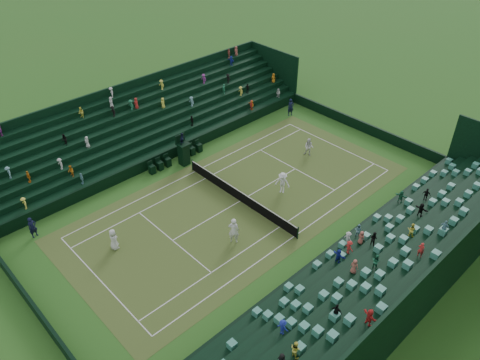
% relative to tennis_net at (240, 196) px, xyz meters
% --- Properties ---
extents(ground, '(160.00, 160.00, 0.00)m').
position_rel_tennis_net_xyz_m(ground, '(0.00, 0.00, -0.53)').
color(ground, '#2F6B21').
rests_on(ground, ground).
extents(court_surface, '(12.97, 26.77, 0.01)m').
position_rel_tennis_net_xyz_m(court_surface, '(0.00, 0.00, -0.52)').
color(court_surface, '#336722').
rests_on(court_surface, ground).
extents(perimeter_wall_north, '(17.17, 0.20, 1.00)m').
position_rel_tennis_net_xyz_m(perimeter_wall_north, '(0.00, 15.88, -0.03)').
color(perimeter_wall_north, black).
rests_on(perimeter_wall_north, ground).
extents(perimeter_wall_south, '(17.17, 0.20, 1.00)m').
position_rel_tennis_net_xyz_m(perimeter_wall_south, '(0.00, -15.88, -0.03)').
color(perimeter_wall_south, black).
rests_on(perimeter_wall_south, ground).
extents(perimeter_wall_east, '(0.20, 31.77, 1.00)m').
position_rel_tennis_net_xyz_m(perimeter_wall_east, '(8.48, 0.00, -0.03)').
color(perimeter_wall_east, black).
rests_on(perimeter_wall_east, ground).
extents(perimeter_wall_west, '(0.20, 31.77, 1.00)m').
position_rel_tennis_net_xyz_m(perimeter_wall_west, '(-8.48, 0.00, -0.03)').
color(perimeter_wall_west, black).
rests_on(perimeter_wall_west, ground).
extents(north_grandstand, '(6.60, 32.00, 4.90)m').
position_rel_tennis_net_xyz_m(north_grandstand, '(12.66, 0.00, 1.02)').
color(north_grandstand, black).
rests_on(north_grandstand, ground).
extents(south_grandstand, '(6.60, 32.00, 4.90)m').
position_rel_tennis_net_xyz_m(south_grandstand, '(-12.66, 0.00, 1.02)').
color(south_grandstand, black).
rests_on(south_grandstand, ground).
extents(tennis_net, '(11.67, 0.10, 1.06)m').
position_rel_tennis_net_xyz_m(tennis_net, '(0.00, 0.00, 0.00)').
color(tennis_net, black).
rests_on(tennis_net, ground).
extents(umpire_chair, '(0.96, 0.96, 3.02)m').
position_rel_tennis_net_xyz_m(umpire_chair, '(-7.04, 0.10, 0.77)').
color(umpire_chair, black).
rests_on(umpire_chair, ground).
extents(courtside_chairs, '(0.49, 5.47, 1.07)m').
position_rel_tennis_net_xyz_m(courtside_chairs, '(-7.76, -0.21, -0.12)').
color(courtside_chairs, black).
rests_on(courtside_chairs, ground).
extents(player_near_west, '(0.83, 0.58, 1.62)m').
position_rel_tennis_net_xyz_m(player_near_west, '(-2.04, -9.67, 0.28)').
color(player_near_west, silver).
rests_on(player_near_west, ground).
extents(player_near_east, '(0.88, 0.85, 2.03)m').
position_rel_tennis_net_xyz_m(player_near_east, '(2.97, -3.39, 0.49)').
color(player_near_east, white).
rests_on(player_near_east, ground).
extents(player_far_west, '(0.98, 0.90, 1.64)m').
position_rel_tennis_net_xyz_m(player_far_west, '(-0.67, 8.87, 0.29)').
color(player_far_west, silver).
rests_on(player_far_west, ground).
extents(player_far_east, '(1.35, 1.14, 1.81)m').
position_rel_tennis_net_xyz_m(player_far_east, '(1.42, 3.19, 0.38)').
color(player_far_east, white).
rests_on(player_far_east, ground).
extents(line_judge_north, '(0.65, 0.77, 1.78)m').
position_rel_tennis_net_xyz_m(line_judge_north, '(-6.76, 13.35, 0.36)').
color(line_judge_north, black).
rests_on(line_judge_north, ground).
extents(line_judge_south, '(0.47, 0.64, 1.61)m').
position_rel_tennis_net_xyz_m(line_judge_south, '(-6.94, -13.08, 0.28)').
color(line_judge_south, black).
rests_on(line_judge_south, ground).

